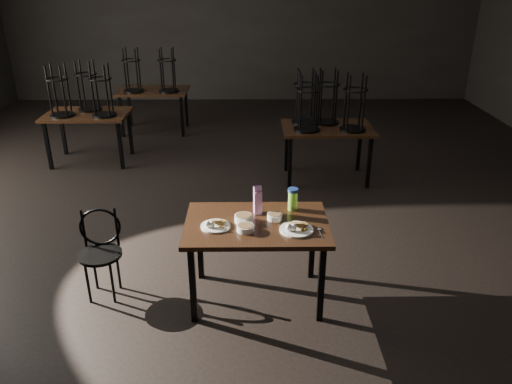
{
  "coord_description": "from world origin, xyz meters",
  "views": [
    {
      "loc": [
        0.17,
        -5.03,
        2.69
      ],
      "look_at": [
        0.22,
        -0.95,
        0.85
      ],
      "focal_mm": 35.0,
      "sensor_mm": 36.0,
      "label": 1
    }
  ],
  "objects_px": {
    "main_table": "(257,231)",
    "water_bottle": "(293,199)",
    "bentwood_chair": "(100,246)",
    "juice_carton": "(258,201)"
  },
  "relations": [
    {
      "from": "water_bottle",
      "to": "bentwood_chair",
      "type": "relative_size",
      "value": 0.26
    },
    {
      "from": "main_table",
      "to": "bentwood_chair",
      "type": "relative_size",
      "value": 1.52
    },
    {
      "from": "main_table",
      "to": "water_bottle",
      "type": "distance_m",
      "value": 0.44
    },
    {
      "from": "main_table",
      "to": "juice_carton",
      "type": "distance_m",
      "value": 0.27
    },
    {
      "from": "water_bottle",
      "to": "juice_carton",
      "type": "bearing_deg",
      "value": -168.29
    },
    {
      "from": "main_table",
      "to": "water_bottle",
      "type": "relative_size",
      "value": 5.94
    },
    {
      "from": "juice_carton",
      "to": "bentwood_chair",
      "type": "height_order",
      "value": "juice_carton"
    },
    {
      "from": "bentwood_chair",
      "to": "water_bottle",
      "type": "bearing_deg",
      "value": -3.0
    },
    {
      "from": "juice_carton",
      "to": "water_bottle",
      "type": "distance_m",
      "value": 0.31
    },
    {
      "from": "juice_carton",
      "to": "water_bottle",
      "type": "relative_size",
      "value": 1.28
    }
  ]
}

